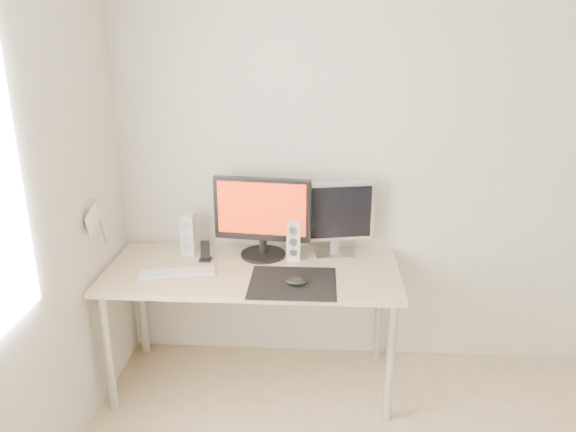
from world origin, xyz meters
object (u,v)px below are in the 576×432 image
object	(u,v)px
desk	(253,282)
speaker_left	(188,234)
phone_dock	(205,255)
second_monitor	(335,216)
main_monitor	(262,215)
keyboard	(177,273)
mouse	(296,282)
speaker_right	(294,239)

from	to	relation	value
desk	speaker_left	bearing A→B (deg)	154.33
phone_dock	second_monitor	bearing A→B (deg)	9.97
main_monitor	desk	bearing A→B (deg)	-103.13
speaker_left	keyboard	xyz separation A→B (m)	(-0.00, -0.28, -0.11)
mouse	speaker_left	bearing A→B (deg)	149.12
main_monitor	phone_dock	xyz separation A→B (m)	(-0.32, -0.08, -0.22)
second_monitor	main_monitor	bearing A→B (deg)	-173.57
mouse	second_monitor	size ratio (longest dim) A/B	0.25
main_monitor	keyboard	world-z (taller)	main_monitor
second_monitor	speaker_right	distance (m)	0.27
speaker_left	desk	bearing A→B (deg)	-25.67
second_monitor	keyboard	size ratio (longest dim) A/B	1.03
desk	second_monitor	xyz separation A→B (m)	(0.45, 0.22, 0.32)
desk	speaker_right	bearing A→B (deg)	34.87
speaker_left	keyboard	size ratio (longest dim) A/B	0.55
main_monitor	keyboard	distance (m)	0.57
speaker_left	keyboard	bearing A→B (deg)	-90.27
second_monitor	speaker_left	size ratio (longest dim) A/B	1.87
desk	second_monitor	bearing A→B (deg)	26.32
speaker_right	phone_dock	distance (m)	0.51
speaker_right	phone_dock	bearing A→B (deg)	-173.33
speaker_right	phone_dock	size ratio (longest dim) A/B	2.01
desk	main_monitor	distance (m)	0.38
speaker_right	mouse	bearing A→B (deg)	-84.74
mouse	keyboard	bearing A→B (deg)	171.11
desk	phone_dock	world-z (taller)	phone_dock
speaker_left	phone_dock	world-z (taller)	speaker_left
mouse	desk	world-z (taller)	mouse
speaker_left	main_monitor	bearing A→B (deg)	-1.58
desk	speaker_right	xyz separation A→B (m)	(0.22, 0.15, 0.20)
mouse	second_monitor	xyz separation A→B (m)	(0.20, 0.42, 0.22)
keyboard	mouse	bearing A→B (deg)	-8.89
second_monitor	speaker_left	xyz separation A→B (m)	(-0.84, -0.03, -0.12)
main_monitor	speaker_right	bearing A→B (deg)	-7.56
mouse	main_monitor	distance (m)	0.49
main_monitor	speaker_right	xyz separation A→B (m)	(0.18, -0.02, -0.13)
phone_dock	keyboard	bearing A→B (deg)	-121.50
desk	speaker_right	world-z (taller)	speaker_right
main_monitor	speaker_left	bearing A→B (deg)	178.42
desk	main_monitor	bearing A→B (deg)	76.87
mouse	keyboard	size ratio (longest dim) A/B	0.26
main_monitor	second_monitor	bearing A→B (deg)	6.43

